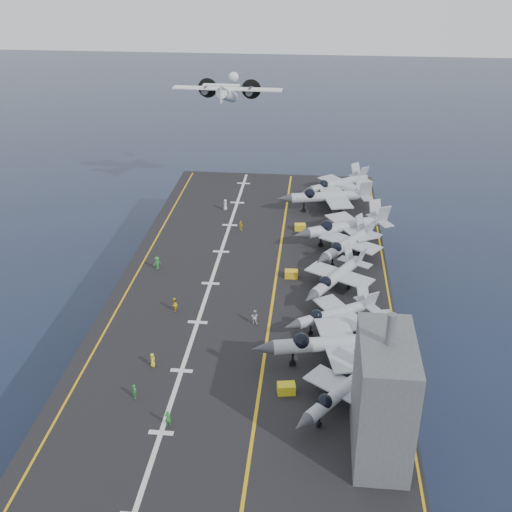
{
  "coord_description": "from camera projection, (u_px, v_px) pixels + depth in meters",
  "views": [
    {
      "loc": [
        8.04,
        -77.02,
        54.35
      ],
      "look_at": [
        0.0,
        4.0,
        13.0
      ],
      "focal_mm": 45.0,
      "sensor_mm": 36.0,
      "label": 1
    }
  ],
  "objects": [
    {
      "name": "crew_3",
      "position": [
        157.0,
        263.0,
        92.95
      ],
      "size": [
        1.37,
        1.38,
        1.94
      ],
      "primitive_type": "imported",
      "color": "green",
      "rests_on": "flight_deck"
    },
    {
      "name": "tow_cart_c",
      "position": [
        300.0,
        227.0,
        105.25
      ],
      "size": [
        1.88,
        1.34,
        1.06
      ],
      "primitive_type": null,
      "color": "yellow",
      "rests_on": "flight_deck"
    },
    {
      "name": "fighter_jet_3",
      "position": [
        336.0,
        312.0,
        78.57
      ],
      "size": [
        15.24,
        13.92,
        4.4
      ],
      "primitive_type": null,
      "color": "gray",
      "rests_on": "flight_deck"
    },
    {
      "name": "crew_1",
      "position": [
        135.0,
        391.0,
        67.24
      ],
      "size": [
        0.81,
        1.09,
        1.66
      ],
      "primitive_type": "imported",
      "color": "#268C33",
      "rests_on": "flight_deck"
    },
    {
      "name": "crew_4",
      "position": [
        241.0,
        226.0,
        104.94
      ],
      "size": [
        1.23,
        1.2,
        1.72
      ],
      "primitive_type": "imported",
      "color": "yellow",
      "rests_on": "flight_deck"
    },
    {
      "name": "fighter_jet_2",
      "position": [
        333.0,
        342.0,
        71.81
      ],
      "size": [
        18.14,
        14.06,
        5.62
      ],
      "primitive_type": null,
      "color": "#959DA4",
      "rests_on": "flight_deck"
    },
    {
      "name": "crew_6",
      "position": [
        168.0,
        418.0,
        63.38
      ],
      "size": [
        1.11,
        0.76,
        1.82
      ],
      "primitive_type": "imported",
      "color": "#268C33",
      "rests_on": "flight_deck"
    },
    {
      "name": "tow_cart_a",
      "position": [
        286.0,
        388.0,
        68.06
      ],
      "size": [
        2.08,
        1.53,
        1.14
      ],
      "primitive_type": null,
      "color": "gold",
      "rests_on": "flight_deck"
    },
    {
      "name": "fighter_jet_7",
      "position": [
        330.0,
        195.0,
        111.52
      ],
      "size": [
        18.48,
        14.37,
        5.71
      ],
      "primitive_type": null,
      "color": "gray",
      "rests_on": "flight_deck"
    },
    {
      "name": "landing_centerline",
      "position": [
        210.0,
        283.0,
        89.46
      ],
      "size": [
        0.5,
        90.0,
        0.02
      ],
      "primitive_type": "cube",
      "color": "silver",
      "rests_on": "flight_deck"
    },
    {
      "name": "crew_7",
      "position": [
        255.0,
        317.0,
        79.96
      ],
      "size": [
        1.31,
        1.04,
        1.92
      ],
      "primitive_type": "imported",
      "color": "silver",
      "rests_on": "flight_deck"
    },
    {
      "name": "crew_5",
      "position": [
        225.0,
        205.0,
        112.61
      ],
      "size": [
        0.96,
        1.3,
        1.99
      ],
      "primitive_type": "imported",
      "color": "silver",
      "rests_on": "flight_deck"
    },
    {
      "name": "foul_line",
      "position": [
        275.0,
        287.0,
        88.67
      ],
      "size": [
        0.35,
        90.0,
        0.02
      ],
      "primitive_type": "cube",
      "color": "gold",
      "rests_on": "flight_deck"
    },
    {
      "name": "hull",
      "position": [
        253.0,
        319.0,
        91.39
      ],
      "size": [
        36.0,
        90.0,
        10.0
      ],
      "primitive_type": "cube",
      "color": "#56595E",
      "rests_on": "ground"
    },
    {
      "name": "fighter_jet_4",
      "position": [
        337.0,
        276.0,
        86.49
      ],
      "size": [
        15.04,
        16.73,
        4.84
      ],
      "primitive_type": null,
      "color": "#9BA2AA",
      "rests_on": "flight_deck"
    },
    {
      "name": "transport_plane",
      "position": [
        227.0,
        95.0,
        131.65
      ],
      "size": [
        22.94,
        15.99,
        5.32
      ],
      "primitive_type": null,
      "color": "white"
    },
    {
      "name": "tow_cart_b",
      "position": [
        291.0,
        274.0,
        90.8
      ],
      "size": [
        1.89,
        1.28,
        1.1
      ],
      "primitive_type": null,
      "color": "gold",
      "rests_on": "flight_deck"
    },
    {
      "name": "island_superstructure",
      "position": [
        385.0,
        385.0,
        57.61
      ],
      "size": [
        5.0,
        10.0,
        15.0
      ],
      "primitive_type": null,
      "color": "#56595E",
      "rests_on": "flight_deck"
    },
    {
      "name": "deck_edge_stbd",
      "position": [
        388.0,
        292.0,
        87.3
      ],
      "size": [
        0.25,
        90.0,
        0.02
      ],
      "primitive_type": "cube",
      "color": "gold",
      "rests_on": "flight_deck"
    },
    {
      "name": "crew_2",
      "position": [
        174.0,
        305.0,
        82.62
      ],
      "size": [
        1.08,
        1.32,
        1.89
      ],
      "primitive_type": "imported",
      "color": "yellow",
      "rests_on": "flight_deck"
    },
    {
      "name": "fighter_jet_5",
      "position": [
        348.0,
        243.0,
        95.53
      ],
      "size": [
        15.76,
        17.04,
        4.92
      ],
      "primitive_type": null,
      "color": "#8B949B",
      "rests_on": "flight_deck"
    },
    {
      "name": "ground",
      "position": [
        253.0,
        348.0,
        93.65
      ],
      "size": [
        500.0,
        500.0,
        0.0
      ],
      "primitive_type": "plane",
      "color": "#142135",
      "rests_on": "ground"
    },
    {
      "name": "fighter_jet_1",
      "position": [
        342.0,
        390.0,
        65.09
      ],
      "size": [
        14.93,
        15.9,
        4.6
      ],
      "primitive_type": null,
      "color": "gray",
      "rests_on": "flight_deck"
    },
    {
      "name": "fighter_jet_8",
      "position": [
        337.0,
        183.0,
        117.87
      ],
      "size": [
        17.45,
        16.67,
        5.06
      ],
      "primitive_type": null,
      "color": "#8F979D",
      "rests_on": "flight_deck"
    },
    {
      "name": "fighter_jet_6",
      "position": [
        347.0,
        225.0,
        100.33
      ],
      "size": [
        19.4,
        17.22,
        5.63
      ],
      "primitive_type": null,
      "color": "#A0A7B0",
      "rests_on": "flight_deck"
    },
    {
      "name": "deck_edge_port",
      "position": [
        133.0,
        280.0,
        90.43
      ],
      "size": [
        0.25,
        90.0,
        0.02
      ],
      "primitive_type": "cube",
      "color": "gold",
      "rests_on": "flight_deck"
    },
    {
      "name": "flight_deck",
      "position": [
        253.0,
        287.0,
        89.03
      ],
      "size": [
        38.0,
        92.0,
        0.4
      ],
      "primitive_type": "cube",
      "color": "black",
      "rests_on": "hull"
    },
    {
      "name": "crew_0",
      "position": [
        153.0,
        360.0,
        72.14
      ],
      "size": [
        0.73,
        1.04,
        1.68
      ],
      "primitive_type": "imported",
      "color": "yellow",
      "rests_on": "flight_deck"
    }
  ]
}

